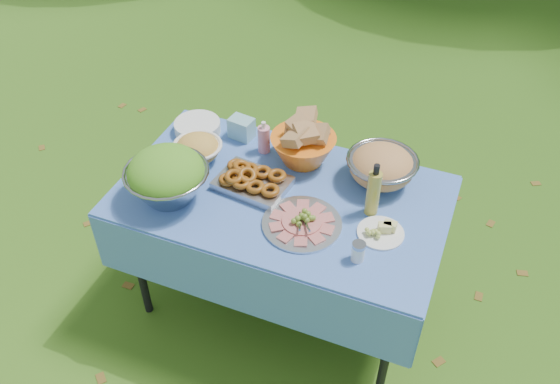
# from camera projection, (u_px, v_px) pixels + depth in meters

# --- Properties ---
(ground) EXTENTS (80.00, 80.00, 0.00)m
(ground) POSITION_uv_depth(u_px,v_px,m) (281.00, 300.00, 3.16)
(ground) COLOR #173A0A
(ground) RESTS_ON ground
(picnic_table) EXTENTS (1.46, 0.86, 0.76)m
(picnic_table) POSITION_uv_depth(u_px,v_px,m) (281.00, 252.00, 2.91)
(picnic_table) COLOR #84B8FF
(picnic_table) RESTS_ON ground
(salad_bowl) EXTENTS (0.42, 0.42, 0.24)m
(salad_bowl) POSITION_uv_depth(u_px,v_px,m) (167.00, 176.00, 2.56)
(salad_bowl) COLOR #95999D
(salad_bowl) RESTS_ON picnic_table
(pasta_bowl_white) EXTENTS (0.24, 0.24, 0.13)m
(pasta_bowl_white) POSITION_uv_depth(u_px,v_px,m) (198.00, 148.00, 2.80)
(pasta_bowl_white) COLOR white
(pasta_bowl_white) RESTS_ON picnic_table
(plate_stack) EXTENTS (0.26, 0.26, 0.06)m
(plate_stack) POSITION_uv_depth(u_px,v_px,m) (197.00, 127.00, 2.99)
(plate_stack) COLOR white
(plate_stack) RESTS_ON picnic_table
(wipes_box) EXTENTS (0.13, 0.10, 0.11)m
(wipes_box) POSITION_uv_depth(u_px,v_px,m) (242.00, 128.00, 2.94)
(wipes_box) COLOR #84C2CE
(wipes_box) RESTS_ON picnic_table
(sanitizer_bottle) EXTENTS (0.07, 0.07, 0.17)m
(sanitizer_bottle) POSITION_uv_depth(u_px,v_px,m) (264.00, 137.00, 2.83)
(sanitizer_bottle) COLOR pink
(sanitizer_bottle) RESTS_ON picnic_table
(bread_bowl) EXTENTS (0.33, 0.33, 0.21)m
(bread_bowl) POSITION_uv_depth(u_px,v_px,m) (303.00, 143.00, 2.77)
(bread_bowl) COLOR orange
(bread_bowl) RESTS_ON picnic_table
(pasta_bowl_steel) EXTENTS (0.43, 0.43, 0.17)m
(pasta_bowl_steel) POSITION_uv_depth(u_px,v_px,m) (382.00, 166.00, 2.67)
(pasta_bowl_steel) COLOR #95999D
(pasta_bowl_steel) RESTS_ON picnic_table
(fried_tray) EXTENTS (0.34, 0.26, 0.08)m
(fried_tray) POSITION_uv_depth(u_px,v_px,m) (253.00, 180.00, 2.67)
(fried_tray) COLOR #A4A4A9
(fried_tray) RESTS_ON picnic_table
(charcuterie_platter) EXTENTS (0.34, 0.34, 0.08)m
(charcuterie_platter) POSITION_uv_depth(u_px,v_px,m) (302.00, 218.00, 2.48)
(charcuterie_platter) COLOR silver
(charcuterie_platter) RESTS_ON picnic_table
(oil_bottle) EXTENTS (0.08, 0.08, 0.26)m
(oil_bottle) POSITION_uv_depth(u_px,v_px,m) (374.00, 189.00, 2.48)
(oil_bottle) COLOR #ADA036
(oil_bottle) RESTS_ON picnic_table
(cheese_plate) EXTENTS (0.25, 0.25, 0.05)m
(cheese_plate) POSITION_uv_depth(u_px,v_px,m) (381.00, 229.00, 2.45)
(cheese_plate) COLOR white
(cheese_plate) RESTS_ON picnic_table
(shaker) EXTENTS (0.06, 0.06, 0.09)m
(shaker) POSITION_uv_depth(u_px,v_px,m) (358.00, 252.00, 2.34)
(shaker) COLOR silver
(shaker) RESTS_ON picnic_table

